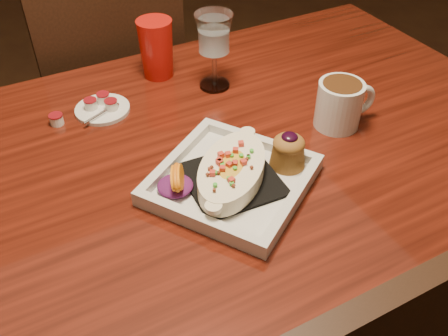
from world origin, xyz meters
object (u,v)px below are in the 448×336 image
red_tumbler (156,49)px  saucer (102,108)px  chair_far (113,103)px  plate (237,173)px  goblet (214,38)px  coffee_mug (341,103)px  table (199,190)px

red_tumbler → saucer: bearing=-152.5°
saucer → chair_far: bearing=73.2°
plate → goblet: 0.36m
goblet → red_tumbler: bearing=130.8°
coffee_mug → goblet: (-0.16, 0.26, 0.07)m
table → coffee_mug: 0.35m
chair_far → saucer: (-0.12, -0.39, 0.25)m
saucer → red_tumbler: (0.17, 0.09, 0.06)m
chair_far → red_tumbler: (0.05, -0.30, 0.31)m
coffee_mug → red_tumbler: size_ratio=0.96×
plate → coffee_mug: bearing=-20.5°
plate → saucer: plate is taller
coffee_mug → chair_far: bearing=121.8°
goblet → coffee_mug: bearing=-58.4°
plate → goblet: size_ratio=2.01×
table → coffee_mug: (0.31, -0.05, 0.15)m
table → red_tumbler: red_tumbler is taller
chair_far → plate: (0.03, -0.74, 0.27)m
chair_far → coffee_mug: bearing=114.7°
table → chair_far: bearing=90.0°
chair_far → red_tumbler: chair_far is taller
plate → goblet: bearing=36.3°
chair_far → goblet: bearing=109.8°
goblet → saucer: 0.29m
goblet → saucer: bearing=175.1°
chair_far → red_tumbler: bearing=99.9°
plate → coffee_mug: 0.29m
table → chair_far: chair_far is taller
coffee_mug → saucer: size_ratio=1.12×
red_tumbler → coffee_mug: bearing=-55.4°
chair_far → goblet: size_ratio=5.20×
plate → saucer: (-0.15, 0.35, -0.02)m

